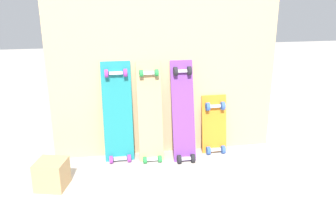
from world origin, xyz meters
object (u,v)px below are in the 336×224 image
skateboard_natural (150,116)px  wooden_crate (52,174)px  skateboard_orange (214,128)px  skateboard_purple (183,115)px  skateboard_teal (118,116)px

skateboard_natural → wooden_crate: (-0.76, -0.36, -0.26)m
wooden_crate → skateboard_orange: bearing=16.6°
skateboard_purple → skateboard_orange: size_ratio=1.56×
skateboard_orange → skateboard_teal: bearing=-179.6°
skateboard_teal → skateboard_natural: size_ratio=1.01×
skateboard_natural → skateboard_orange: skateboard_natural is taller
skateboard_orange → wooden_crate: size_ratio=2.72×
skateboard_natural → skateboard_teal: bearing=174.4°
skateboard_purple → skateboard_orange: (0.29, 0.06, -0.15)m
skateboard_teal → skateboard_purple: bearing=-6.2°
skateboard_teal → wooden_crate: (-0.50, -0.39, -0.27)m
skateboard_teal → skateboard_orange: skateboard_teal is taller
skateboard_natural → skateboard_orange: (0.56, 0.03, -0.15)m
skateboard_purple → skateboard_natural: bearing=173.3°
skateboard_natural → wooden_crate: size_ratio=4.27×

